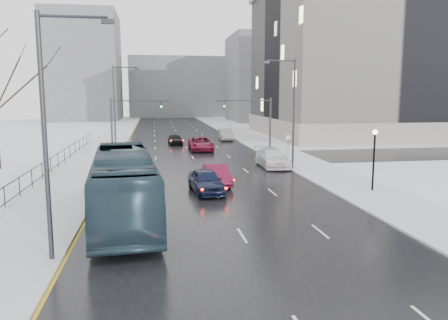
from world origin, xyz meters
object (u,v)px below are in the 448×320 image
sedan_center_far (175,139)px  lamppost_r_mid (374,151)px  sedan_right_cross (201,144)px  mast_signal_left (122,121)px  sedan_right_far (272,158)px  streetlight_l_near (50,126)px  streetlight_r_mid (291,108)px  mast_signal_right (261,120)px  no_uturn_sign (288,140)px  sedan_center_near (206,181)px  bus (124,185)px  sedan_right_distant (226,135)px  streetlight_l_far (116,106)px  sedan_right_near (217,175)px

sedan_center_far → lamppost_r_mid: bearing=-73.3°
sedan_right_cross → sedan_center_far: sedan_right_cross is taller
mast_signal_left → sedan_right_far: bearing=-24.6°
streetlight_l_near → sedan_right_cross: (9.68, 34.71, -4.75)m
streetlight_l_near → lamppost_r_mid: 21.78m
streetlight_r_mid → mast_signal_right: bearing=96.0°
no_uturn_sign → sedan_center_near: no_uturn_sign is taller
sedan_center_near → no_uturn_sign: bearing=45.1°
bus → streetlight_r_mid: bearing=40.6°
streetlight_r_mid → sedan_right_cross: bearing=114.3°
mast_signal_right → sedan_right_cross: bearing=130.9°
streetlight_l_near → no_uturn_sign: bearing=54.1°
bus → sedan_right_distant: bus is taller
streetlight_l_near → lamppost_r_mid: streetlight_l_near is taller
streetlight_l_far → streetlight_r_mid: bearing=-36.3°
no_uturn_sign → sedan_right_distant: (-2.71, 22.31, -1.41)m
no_uturn_sign → sedan_right_cross: (-7.68, 10.71, -1.43)m
streetlight_l_far → mast_signal_right: size_ratio=1.54×
streetlight_l_near → sedan_center_far: bearing=80.6°
sedan_center_far → sedan_center_near: bearing=-93.1°
streetlight_r_mid → mast_signal_left: 17.50m
lamppost_r_mid → mast_signal_right: bearing=101.5°
lamppost_r_mid → sedan_right_far: size_ratio=0.72×
mast_signal_left → sedan_right_distant: 23.17m
lamppost_r_mid → sedan_right_near: 11.49m
no_uturn_sign → lamppost_r_mid: bearing=-82.7°
mast_signal_left → sedan_right_cross: mast_signal_left is taller
no_uturn_sign → sedan_center_far: (-10.46, 17.84, -1.52)m
streetlight_r_mid → sedan_center_near: size_ratio=2.06×
streetlight_r_mid → sedan_right_distant: 26.79m
bus → streetlight_l_far: bearing=90.4°
no_uturn_sign → sedan_right_cross: no_uturn_sign is taller
streetlight_r_mid → sedan_right_cross: size_ratio=1.67×
bus → sedan_right_distant: size_ratio=2.62×
mast_signal_right → mast_signal_left: same height
no_uturn_sign → sedan_right_near: (-8.70, -9.86, -1.50)m
sedan_center_near → sedan_center_far: (-0.65, 30.23, -0.09)m
mast_signal_right → no_uturn_sign: mast_signal_right is taller
mast_signal_right → mast_signal_left: bearing=180.0°
lamppost_r_mid → sedan_right_cross: lamppost_r_mid is taller
mast_signal_left → sedan_center_near: bearing=-67.7°
sedan_right_cross → bus: bearing=-104.5°
streetlight_l_far → sedan_right_cross: 11.12m
mast_signal_left → sedan_right_cross: size_ratio=1.09×
streetlight_l_near → streetlight_l_far: 32.00m
streetlight_r_mid → sedan_center_near: streetlight_r_mid is taller
streetlight_l_near → no_uturn_sign: streetlight_l_near is taller
sedan_right_cross → sedan_center_near: bearing=-95.5°
streetlight_l_near → sedan_right_distant: bearing=72.4°
mast_signal_right → sedan_right_near: mast_signal_right is taller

